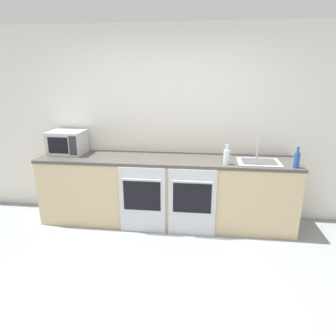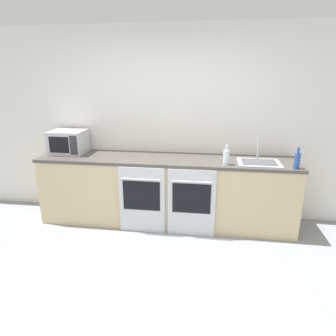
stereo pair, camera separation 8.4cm
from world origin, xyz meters
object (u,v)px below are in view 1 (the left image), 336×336
oven_right (192,203)px  sink (259,162)px  oven_left (142,200)px  bottle_clear (227,157)px  microwave (68,142)px  bottle_blue (297,160)px

oven_right → sink: bearing=17.8°
oven_left → bottle_clear: bottle_clear is taller
oven_left → microwave: microwave is taller
oven_left → sink: sink is taller
oven_right → sink: sink is taller
oven_right → bottle_blue: bottle_blue is taller
oven_right → bottle_clear: 0.71m
bottle_clear → sink: sink is taller
microwave → bottle_clear: microwave is taller
oven_right → oven_left: bearing=180.0°
sink → microwave: bearing=176.3°
bottle_blue → oven_right: bearing=-175.7°
oven_left → oven_right: size_ratio=1.00×
oven_left → sink: (1.43, 0.26, 0.48)m
oven_left → bottle_blue: bearing=2.8°
oven_right → microwave: bearing=166.4°
oven_left → microwave: (-1.12, 0.42, 0.63)m
oven_left → bottle_clear: (1.03, 0.14, 0.56)m
oven_left → bottle_blue: size_ratio=3.42×
oven_right → microwave: microwave is taller
oven_right → bottle_blue: 1.33m
oven_right → bottle_clear: size_ratio=3.57×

